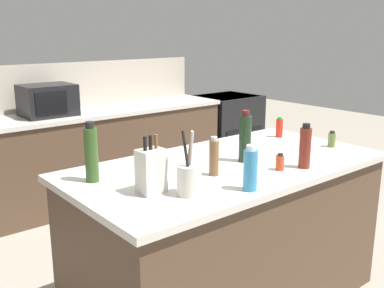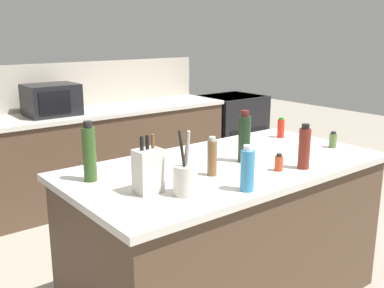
{
  "view_description": "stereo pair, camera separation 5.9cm",
  "coord_description": "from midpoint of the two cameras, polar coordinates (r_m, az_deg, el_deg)",
  "views": [
    {
      "loc": [
        -1.82,
        -1.87,
        1.72
      ],
      "look_at": [
        0.0,
        0.35,
        0.99
      ],
      "focal_mm": 42.0,
      "sensor_mm": 36.0,
      "label": 1
    },
    {
      "loc": [
        -1.77,
        -1.91,
        1.72
      ],
      "look_at": [
        0.0,
        0.35,
        0.99
      ],
      "focal_mm": 42.0,
      "sensor_mm": 36.0,
      "label": 2
    }
  ],
  "objects": [
    {
      "name": "wall_backsplash",
      "position": [
        4.91,
        -12.74,
        7.47
      ],
      "size": [
        2.69,
        0.03,
        0.46
      ],
      "primitive_type": "cube",
      "color": "#B2A899",
      "rests_on": "back_counter_run"
    },
    {
      "name": "knife_block",
      "position": [
        2.2,
        -4.84,
        -3.36
      ],
      "size": [
        0.13,
        0.1,
        0.29
      ],
      "rotation": [
        0.0,
        0.0,
        0.04
      ],
      "color": "beige",
      "rests_on": "kitchen_island"
    },
    {
      "name": "dish_soap_bottle",
      "position": [
        2.24,
        7.8,
        -3.24
      ],
      "size": [
        0.07,
        0.07,
        0.23
      ],
      "color": "#3384BC",
      "rests_on": "kitchen_island"
    },
    {
      "name": "range_oven",
      "position": [
        5.77,
        5.23,
        1.65
      ],
      "size": [
        0.76,
        0.65,
        0.92
      ],
      "color": "black",
      "rests_on": "ground_plane"
    },
    {
      "name": "kitchen_island",
      "position": [
        2.89,
        4.98,
        -11.38
      ],
      "size": [
        1.96,
        1.01,
        0.94
      ],
      "color": "#4C3828",
      "rests_on": "ground_plane"
    },
    {
      "name": "olive_oil_bottle",
      "position": [
        2.41,
        -12.22,
        -1.14
      ],
      "size": [
        0.07,
        0.07,
        0.32
      ],
      "color": "#2D4C1E",
      "rests_on": "kitchen_island"
    },
    {
      "name": "pepper_grinder",
      "position": [
        2.46,
        3.25,
        -1.7
      ],
      "size": [
        0.05,
        0.05,
        0.22
      ],
      "color": "brown",
      "rests_on": "kitchen_island"
    },
    {
      "name": "wine_bottle",
      "position": [
        2.72,
        7.28,
        0.77
      ],
      "size": [
        0.07,
        0.07,
        0.32
      ],
      "color": "black",
      "rests_on": "kitchen_island"
    },
    {
      "name": "spice_jar_oregano",
      "position": [
        3.21,
        17.96,
        0.46
      ],
      "size": [
        0.05,
        0.05,
        0.11
      ],
      "color": "#567038",
      "rests_on": "kitchen_island"
    },
    {
      "name": "spice_jar_paprika",
      "position": [
        2.61,
        11.59,
        -2.37
      ],
      "size": [
        0.05,
        0.05,
        0.1
      ],
      "color": "#B73D1E",
      "rests_on": "kitchen_island"
    },
    {
      "name": "microwave",
      "position": [
        4.42,
        -17.06,
        5.39
      ],
      "size": [
        0.47,
        0.39,
        0.29
      ],
      "color": "black",
      "rests_on": "back_counter_run"
    },
    {
      "name": "hot_sauce_bottle",
      "position": [
        3.41,
        11.7,
        2.0
      ],
      "size": [
        0.05,
        0.05,
        0.15
      ],
      "color": "red",
      "rests_on": "kitchen_island"
    },
    {
      "name": "back_counter_run",
      "position": [
        4.76,
        -10.64,
        -1.2
      ],
      "size": [
        2.73,
        0.66,
        0.94
      ],
      "color": "#4C3828",
      "rests_on": "ground_plane"
    },
    {
      "name": "vinegar_bottle",
      "position": [
        2.66,
        14.69,
        -0.46
      ],
      "size": [
        0.07,
        0.07,
        0.26
      ],
      "color": "maroon",
      "rests_on": "kitchen_island"
    },
    {
      "name": "utensil_crock",
      "position": [
        2.17,
        -0.05,
        -4.42
      ],
      "size": [
        0.12,
        0.12,
        0.32
      ],
      "color": "beige",
      "rests_on": "kitchen_island"
    }
  ]
}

